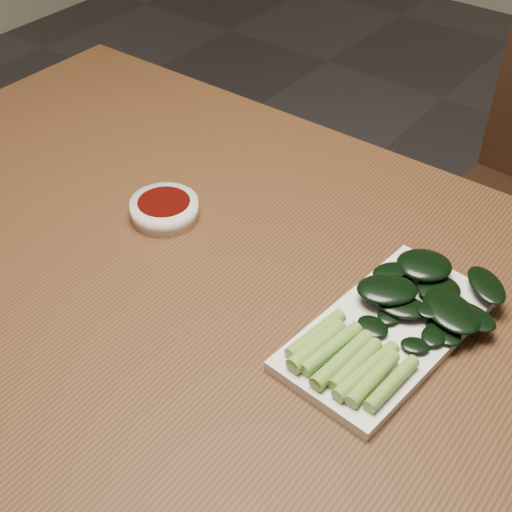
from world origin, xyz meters
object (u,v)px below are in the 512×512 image
object	(u,v)px
sauce_bowl	(164,209)
serving_plate	(388,331)
table	(246,324)
gai_lan	(398,317)

from	to	relation	value
sauce_bowl	serving_plate	xyz separation A→B (m)	(0.37, -0.01, -0.01)
sauce_bowl	table	bearing A→B (deg)	-13.47
sauce_bowl	gai_lan	world-z (taller)	gai_lan
sauce_bowl	gai_lan	size ratio (longest dim) A/B	0.33
serving_plate	gai_lan	distance (m)	0.02
table	sauce_bowl	xyz separation A→B (m)	(-0.18, 0.04, 0.09)
gai_lan	sauce_bowl	bearing A→B (deg)	179.97
sauce_bowl	serving_plate	size ratio (longest dim) A/B	0.33
gai_lan	table	bearing A→B (deg)	-167.42
serving_plate	table	bearing A→B (deg)	-169.90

